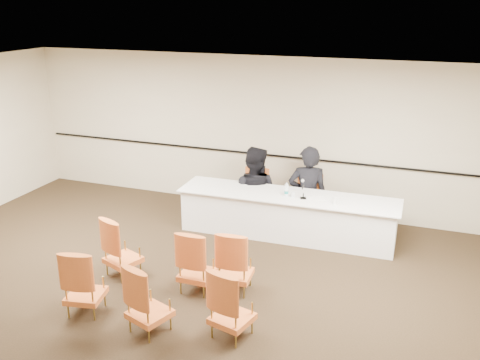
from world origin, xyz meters
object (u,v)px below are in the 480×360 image
object	(u,v)px
water_bottle	(286,189)
aud_chair_front_left	(122,246)
drinking_glass	(293,194)
aud_chair_front_mid	(197,260)
panelist_second	(254,197)
aud_chair_back_mid	(149,298)
coffee_cup	(335,201)
aud_chair_back_left	(84,280)
aud_chair_back_right	(232,303)
panel_table	(287,215)
panelist_second_chair	(254,195)
microphone	(303,190)
panelist_main_chair	(307,201)
aud_chair_front_right	(235,261)
panelist_main	(307,198)

from	to	relation	value
water_bottle	aud_chair_front_left	bearing A→B (deg)	-131.67
drinking_glass	aud_chair_front_mid	xyz separation A→B (m)	(-0.83, -2.18, -0.35)
panelist_second	aud_chair_back_mid	xyz separation A→B (m)	(-0.04, -3.94, 0.04)
coffee_cup	aud_chair_back_mid	xyz separation A→B (m)	(-1.70, -3.23, -0.36)
aud_chair_back_left	aud_chair_back_right	world-z (taller)	same
drinking_glass	aud_chair_back_left	xyz separation A→B (m)	(-1.98, -3.22, -0.35)
panel_table	aud_chair_back_mid	bearing A→B (deg)	-105.38
aud_chair_front_left	panelist_second_chair	bearing A→B (deg)	88.92
microphone	aud_chair_front_left	size ratio (longest dim) A/B	0.32
panelist_second	aud_chair_back_mid	bearing A→B (deg)	90.24
aud_chair_front_left	aud_chair_back_mid	xyz separation A→B (m)	(1.11, -1.15, 0.00)
aud_chair_front_mid	aud_chair_back_left	distance (m)	1.55
coffee_cup	aud_chair_front_left	xyz separation A→B (m)	(-2.80, -2.08, -0.36)
panelist_main_chair	coffee_cup	size ratio (longest dim) A/B	7.66
aud_chair_front_mid	aud_chair_front_right	world-z (taller)	same
panelist_second_chair	aud_chair_front_left	bearing A→B (deg)	-113.74
aud_chair_back_left	panelist_second_chair	bearing A→B (deg)	63.17
panelist_second	aud_chair_front_right	world-z (taller)	panelist_second
coffee_cup	aud_chair_back_mid	bearing A→B (deg)	-117.67
aud_chair_back_right	panelist_main_chair	bearing A→B (deg)	103.11
panel_table	drinking_glass	distance (m)	0.46
aud_chair_back_right	aud_chair_front_left	bearing A→B (deg)	171.19
microphone	panelist_main	bearing A→B (deg)	76.18
panelist_main_chair	aud_chair_back_left	bearing A→B (deg)	-119.70
panelist_main_chair	water_bottle	world-z (taller)	water_bottle
panel_table	panelist_main	bearing A→B (deg)	67.40
panelist_main	aud_chair_back_mid	distance (m)	4.10
panelist_main	panelist_main_chair	bearing A→B (deg)	180.00
panel_table	aud_chair_back_mid	world-z (taller)	aud_chair_back_mid
panelist_main_chair	aud_chair_back_right	xyz separation A→B (m)	(-0.06, -3.70, 0.00)
microphone	water_bottle	size ratio (longest dim) A/B	1.29
aud_chair_front_left	aud_chair_front_mid	world-z (taller)	same
panelist_main	aud_chair_front_left	bearing A→B (deg)	37.39
aud_chair_back_mid	drinking_glass	bearing A→B (deg)	93.28
panel_table	panelist_main_chair	size ratio (longest dim) A/B	4.05
microphone	aud_chair_front_mid	bearing A→B (deg)	-135.12
water_bottle	aud_chair_front_right	distance (m)	2.07
panelist_main	aud_chair_front_left	xyz separation A→B (m)	(-2.17, -2.81, -0.06)
panel_table	aud_chair_back_right	bearing A→B (deg)	-88.36
aud_chair_back_left	microphone	bearing A→B (deg)	44.53
panelist_second_chair	drinking_glass	distance (m)	1.17
drinking_glass	aud_chair_front_left	size ratio (longest dim) A/B	0.11
panelist_main_chair	aud_chair_back_mid	xyz separation A→B (m)	(-1.07, -3.96, 0.00)
panel_table	aud_chair_front_left	size ratio (longest dim) A/B	4.05
panelist_main	aud_chair_back_mid	world-z (taller)	panelist_main
aud_chair_front_right	microphone	bearing A→B (deg)	71.51
water_bottle	coffee_cup	world-z (taller)	water_bottle
panelist_second	aud_chair_back_left	xyz separation A→B (m)	(-1.05, -3.85, 0.04)
panelist_second_chair	aud_chair_back_right	size ratio (longest dim) A/B	1.00
aud_chair_back_left	aud_chair_front_mid	bearing A→B (deg)	30.46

